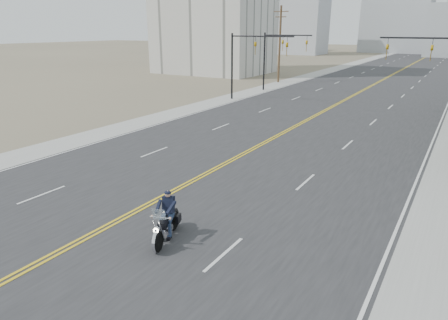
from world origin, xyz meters
name	(u,v)px	position (x,y,z in m)	size (l,w,h in m)	color
ground_plane	(29,268)	(0.00, 0.00, 0.00)	(400.00, 400.00, 0.00)	#776D56
road	(395,73)	(0.00, 70.00, 0.01)	(20.00, 200.00, 0.01)	#303033
sidewalk_left	(330,70)	(-11.50, 70.00, 0.01)	(3.00, 200.00, 0.01)	#A5A5A0
traffic_mast_left	(249,54)	(-8.98, 32.00, 4.94)	(7.10, 0.26, 7.00)	black
traffic_mast_right	(440,60)	(8.98, 32.00, 4.94)	(7.10, 0.26, 7.00)	black
traffic_mast_far	(277,51)	(-9.31, 40.00, 4.87)	(6.10, 0.26, 7.00)	black
utility_pole_left	(280,43)	(-12.50, 48.00, 5.48)	(2.20, 0.30, 10.50)	brown
haze_bldg_a	(302,16)	(-35.00, 115.00, 11.00)	(14.00, 12.00, 22.00)	#B7BCC6
haze_bldg_d	(398,11)	(-12.00, 140.00, 13.00)	(20.00, 15.00, 26.00)	#ADB2B7
haze_bldg_f	(276,27)	(-50.00, 130.00, 8.00)	(12.00, 12.00, 16.00)	#ADB2B7
motorcyclist	(166,217)	(2.64, 3.81, 0.91)	(1.00, 2.33, 1.82)	black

